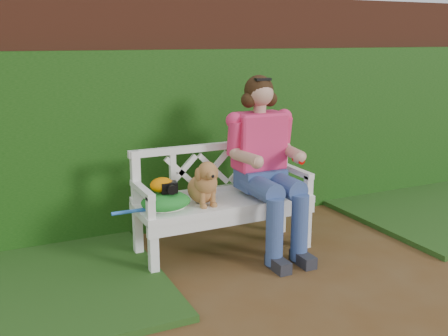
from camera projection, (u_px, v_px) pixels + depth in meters
name	position (u px, v px, depth m)	size (l,w,h in m)	color
ground	(328.00, 283.00, 3.96)	(60.00, 60.00, 0.00)	#503115
brick_wall	(222.00, 109.00, 5.36)	(10.00, 0.30, 2.20)	#602D1C
ivy_hedge	(231.00, 136.00, 5.23)	(10.00, 0.18, 1.70)	#245115
garden_bench	(224.00, 226.00, 4.49)	(1.58, 0.60, 0.48)	white
seated_woman	(262.00, 163.00, 4.49)	(0.65, 0.86, 1.53)	#D04251
dog	(203.00, 181.00, 4.26)	(0.25, 0.34, 0.38)	olive
tennis_racket	(162.00, 207.00, 4.17)	(0.63, 0.26, 0.03)	white
green_bag	(166.00, 201.00, 4.15)	(0.40, 0.31, 0.14)	#117118
camera_item	(169.00, 187.00, 4.13)	(0.13, 0.10, 0.09)	black
baseball_glove	(162.00, 185.00, 4.14)	(0.19, 0.14, 0.12)	#CA6E01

